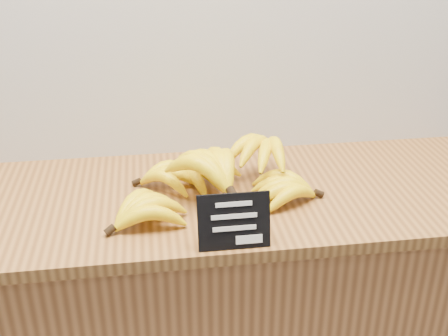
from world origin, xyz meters
TOP-DOWN VIEW (x-y plane):
  - counter_top at (0.02, 2.75)m, footprint 1.47×0.54m
  - chalkboard_sign at (0.01, 2.51)m, footprint 0.15×0.03m
  - banana_pile at (-0.01, 2.73)m, footprint 0.52×0.32m

SIDE VIEW (x-z plane):
  - counter_top at x=0.02m, z-range 0.90..0.93m
  - banana_pile at x=-0.01m, z-range 0.92..1.05m
  - chalkboard_sign at x=0.01m, z-range 0.93..1.05m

